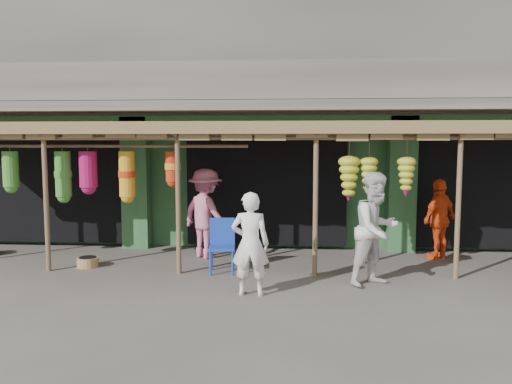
# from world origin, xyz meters

# --- Properties ---
(ground) EXTENTS (80.00, 80.00, 0.00)m
(ground) POSITION_xyz_m (0.00, 0.00, 0.00)
(ground) COLOR #514C47
(ground) RESTS_ON ground
(building) EXTENTS (16.40, 6.80, 7.00)m
(building) POSITION_xyz_m (-0.00, 4.87, 3.37)
(building) COLOR gray
(building) RESTS_ON ground
(awning) EXTENTS (14.00, 2.70, 2.79)m
(awning) POSITION_xyz_m (-0.15, 0.80, 2.58)
(awning) COLOR brown
(awning) RESTS_ON ground
(blue_chair) EXTENTS (0.52, 0.53, 1.00)m
(blue_chair) POSITION_xyz_m (-0.72, 0.01, 0.56)
(blue_chair) COLOR #1C3EB7
(blue_chair) RESTS_ON ground
(basket_right) EXTENTS (0.54, 0.54, 0.19)m
(basket_right) POSITION_xyz_m (-3.39, 0.15, 0.09)
(basket_right) COLOR #A5784D
(basket_right) RESTS_ON ground
(person_front) EXTENTS (0.61, 0.41, 1.65)m
(person_front) POSITION_xyz_m (-0.07, -1.42, 0.83)
(person_front) COLOR white
(person_front) RESTS_ON ground
(person_right) EXTENTS (1.19, 1.14, 1.93)m
(person_right) POSITION_xyz_m (2.00, -0.71, 0.96)
(person_right) COLOR silver
(person_right) RESTS_ON ground
(person_vendor) EXTENTS (1.02, 0.95, 1.68)m
(person_vendor) POSITION_xyz_m (3.64, 1.37, 0.84)
(person_vendor) COLOR #EE4A16
(person_vendor) RESTS_ON ground
(person_shopper) EXTENTS (1.39, 1.28, 1.88)m
(person_shopper) POSITION_xyz_m (-1.22, 1.13, 0.94)
(person_shopper) COLOR pink
(person_shopper) RESTS_ON ground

